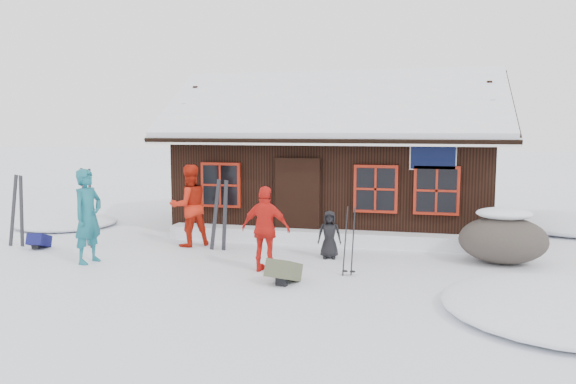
# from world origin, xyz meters

# --- Properties ---
(ground) EXTENTS (120.00, 120.00, 0.00)m
(ground) POSITION_xyz_m (0.00, 0.00, 0.00)
(ground) COLOR white
(ground) RESTS_ON ground
(mountain_hut) EXTENTS (8.90, 6.09, 4.42)m
(mountain_hut) POSITION_xyz_m (1.50, 4.98, 1.58)
(mountain_hut) COLOR black
(mountain_hut) RESTS_ON ground
(snow_drift) EXTENTS (7.60, 0.60, 0.35)m
(snow_drift) POSITION_xyz_m (1.50, 2.25, 0.17)
(snow_drift) COLOR white
(snow_drift) RESTS_ON ground
(snow_mounds) EXTENTS (20.60, 13.20, 0.48)m
(snow_mounds) POSITION_xyz_m (1.65, 1.86, 0.00)
(snow_mounds) COLOR white
(snow_mounds) RESTS_ON ground
(skier_teal) EXTENTS (0.59, 0.79, 1.96)m
(skier_teal) POSITION_xyz_m (-2.83, -0.76, 0.98)
(skier_teal) COLOR #17616E
(skier_teal) RESTS_ON ground
(skier_orange_left) EXTENTS (1.19, 1.18, 1.94)m
(skier_orange_left) POSITION_xyz_m (-1.46, 1.28, 0.97)
(skier_orange_left) COLOR red
(skier_orange_left) RESTS_ON ground
(skier_orange_right) EXTENTS (1.01, 0.49, 1.68)m
(skier_orange_right) POSITION_xyz_m (0.94, -0.59, 0.84)
(skier_orange_right) COLOR red
(skier_orange_right) RESTS_ON ground
(skier_crouched) EXTENTS (0.56, 0.41, 1.03)m
(skier_crouched) POSITION_xyz_m (1.97, 0.80, 0.52)
(skier_crouched) COLOR black
(skier_crouched) RESTS_ON ground
(boulder) EXTENTS (1.78, 1.34, 1.04)m
(boulder) POSITION_xyz_m (5.53, 1.20, 0.53)
(boulder) COLOR #473F39
(boulder) RESTS_ON ground
(ski_pair_left) EXTENTS (0.59, 0.22, 1.76)m
(ski_pair_left) POSITION_xyz_m (-5.37, 0.26, 0.83)
(ski_pair_left) COLOR black
(ski_pair_left) RESTS_ON ground
(ski_pair_mid) EXTENTS (0.46, 0.33, 1.90)m
(ski_pair_mid) POSITION_xyz_m (-3.77, 0.66, 0.90)
(ski_pair_mid) COLOR black
(ski_pair_mid) RESTS_ON ground
(ski_pair_right) EXTENTS (0.53, 0.23, 1.68)m
(ski_pair_right) POSITION_xyz_m (-0.59, 0.99, 0.79)
(ski_pair_right) COLOR black
(ski_pair_right) RESTS_ON ground
(ski_poles) EXTENTS (0.24, 0.12, 1.36)m
(ski_poles) POSITION_xyz_m (2.56, -0.51, 0.64)
(ski_poles) COLOR black
(ski_poles) RESTS_ON ground
(backpack_blue) EXTENTS (0.43, 0.53, 0.26)m
(backpack_blue) POSITION_xyz_m (-4.75, 0.16, 0.13)
(backpack_blue) COLOR #12134F
(backpack_blue) RESTS_ON ground
(backpack_olive) EXTENTS (0.59, 0.70, 0.33)m
(backpack_olive) POSITION_xyz_m (1.49, -1.33, 0.16)
(backpack_olive) COLOR #4D5139
(backpack_olive) RESTS_ON ground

